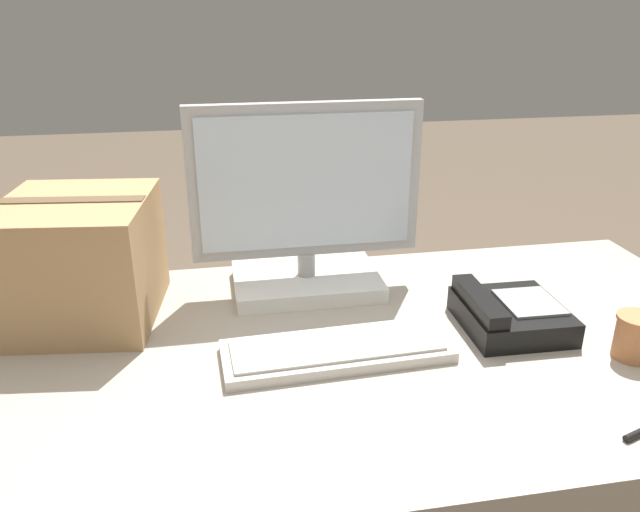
% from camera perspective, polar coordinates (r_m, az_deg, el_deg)
% --- Properties ---
extents(office_desk, '(1.80, 0.90, 0.71)m').
position_cam_1_polar(office_desk, '(1.50, 1.72, -20.00)').
color(office_desk, '#A89E8E').
rests_on(office_desk, ground_plane).
extents(monitor, '(0.53, 0.24, 0.45)m').
position_cam_1_polar(monitor, '(1.46, -1.29, 3.69)').
color(monitor, white).
rests_on(monitor, office_desk).
extents(keyboard, '(0.46, 0.18, 0.03)m').
position_cam_1_polar(keyboard, '(1.25, 1.53, -8.60)').
color(keyboard, beige).
rests_on(keyboard, office_desk).
extents(desk_phone, '(0.21, 0.22, 0.08)m').
position_cam_1_polar(desk_phone, '(1.40, 16.88, -5.09)').
color(desk_phone, black).
rests_on(desk_phone, office_desk).
extents(paper_cup_right, '(0.08, 0.08, 0.09)m').
position_cam_1_polar(paper_cup_right, '(1.37, 26.83, -6.59)').
color(paper_cup_right, '#BC7547').
rests_on(paper_cup_right, office_desk).
extents(cardboard_box, '(0.34, 0.36, 0.27)m').
position_cam_1_polar(cardboard_box, '(1.44, -20.99, -0.33)').
color(cardboard_box, tan).
rests_on(cardboard_box, office_desk).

